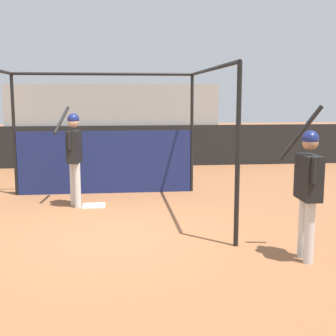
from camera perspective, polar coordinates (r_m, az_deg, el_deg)
ground_plane at (r=7.39m, az=-6.58°, el=-8.17°), size 60.00×60.00×0.00m
outfield_wall at (r=14.41m, az=-6.60°, el=2.66°), size 24.00×0.12×1.26m
bleacher_section at (r=15.61m, az=-6.64°, el=5.47°), size 6.50×2.40×2.54m
batting_cage at (r=9.74m, az=-7.76°, el=2.93°), size 3.94×4.05×2.65m
home_plate at (r=9.37m, az=-9.02°, el=-4.54°), size 0.44×0.44×0.02m
player_batter at (r=9.21m, az=-11.40°, el=2.12°), size 0.53×0.91×1.94m
player_waiting at (r=6.30m, az=16.69°, el=-1.73°), size 0.53×0.82×2.03m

